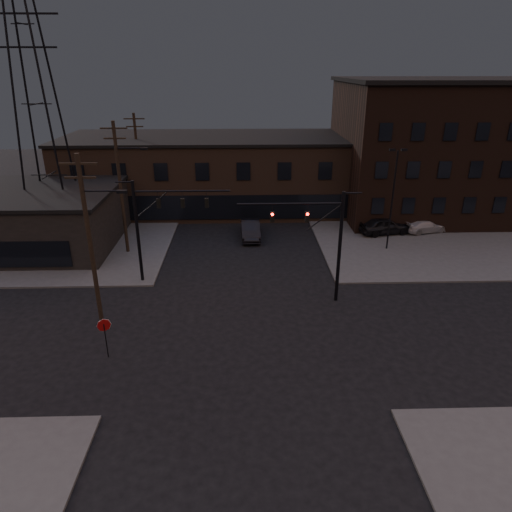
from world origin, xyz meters
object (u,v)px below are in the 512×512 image
(stop_sign, at_px, (104,329))
(parked_car_lot_b, at_px, (425,226))
(traffic_signal_far, at_px, (154,220))
(traffic_signal_near, at_px, (324,236))
(car_crossing, at_px, (250,230))
(parked_car_lot_a, at_px, (385,225))

(stop_sign, height_order, parked_car_lot_b, stop_sign)
(traffic_signal_far, bearing_deg, traffic_signal_near, -16.17)
(traffic_signal_far, xyz_separation_m, car_crossing, (7.33, 9.56, -4.18))
(traffic_signal_near, relative_size, traffic_signal_far, 1.00)
(traffic_signal_near, distance_m, car_crossing, 14.48)
(traffic_signal_near, xyz_separation_m, stop_sign, (-13.36, -6.49, -3.09))
(stop_sign, xyz_separation_m, parked_car_lot_a, (21.88, 19.90, -0.84))
(parked_car_lot_b, bearing_deg, parked_car_lot_a, 80.17)
(stop_sign, bearing_deg, car_crossing, 66.22)
(parked_car_lot_a, height_order, parked_car_lot_b, parked_car_lot_a)
(traffic_signal_near, height_order, parked_car_lot_a, traffic_signal_near)
(traffic_signal_near, height_order, car_crossing, traffic_signal_near)
(stop_sign, height_order, car_crossing, stop_sign)
(car_crossing, bearing_deg, traffic_signal_far, -129.10)
(parked_car_lot_a, bearing_deg, traffic_signal_far, 104.44)
(traffic_signal_near, xyz_separation_m, parked_car_lot_a, (8.52, 13.41, -3.92))
(parked_car_lot_a, relative_size, car_crossing, 0.99)
(traffic_signal_near, xyz_separation_m, car_crossing, (-4.75, 13.06, -4.10))
(traffic_signal_far, bearing_deg, stop_sign, -97.32)
(parked_car_lot_a, xyz_separation_m, parked_car_lot_b, (4.23, 0.39, -0.22))
(traffic_signal_far, xyz_separation_m, parked_car_lot_a, (20.59, 9.91, -4.00))
(traffic_signal_far, bearing_deg, parked_car_lot_b, 22.55)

